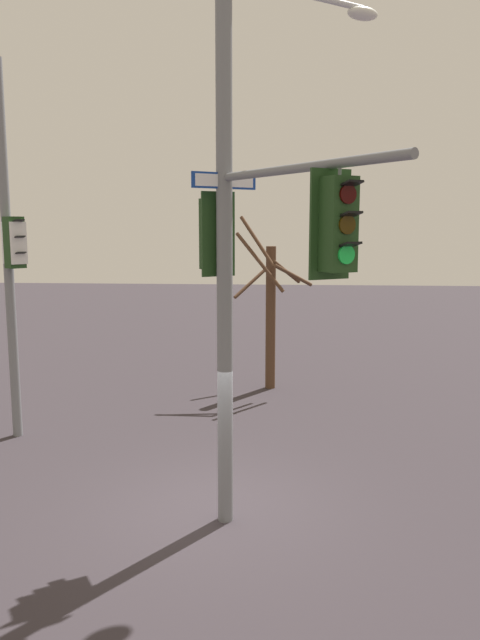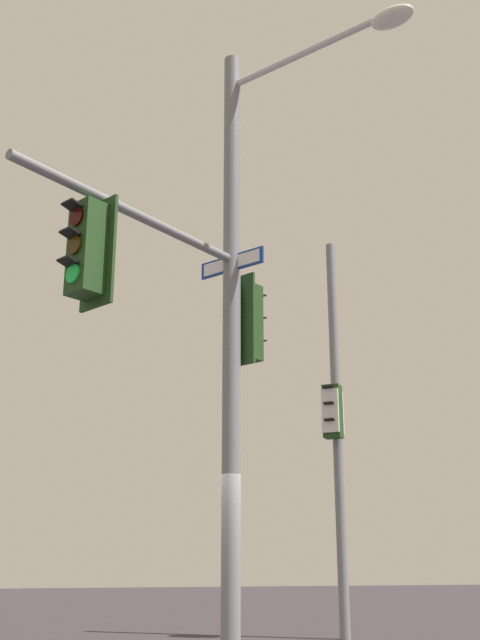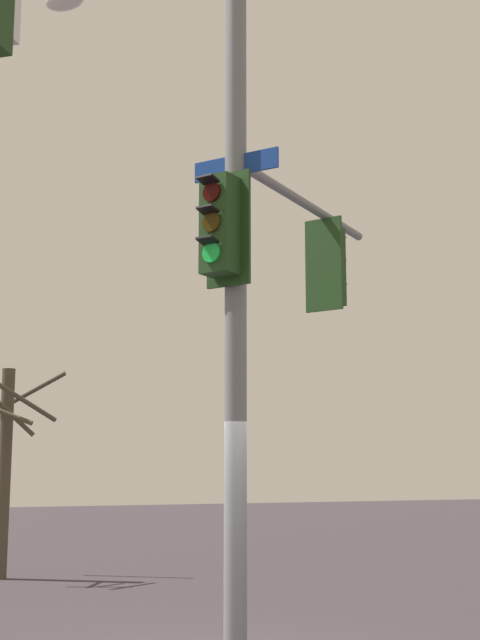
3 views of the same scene
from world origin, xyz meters
name	(u,v)px [view 1 (image 1 of 3)]	position (x,y,z in m)	size (l,w,h in m)	color
ground_plane	(213,509)	(0.00, 0.00, 0.00)	(80.00, 80.00, 0.00)	#322B30
main_signal_pole_assembly	(249,220)	(-0.64, -0.64, 4.83)	(4.96, 2.98, 8.78)	slate
secondary_pole_assembly	(11,250)	(3.29, 4.78, 4.23)	(0.59, 0.67, 8.24)	slate
bare_tree_behind_pole	(270,308)	(7.93, -0.76, 2.40)	(2.30, 2.31, 5.02)	#4E3423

